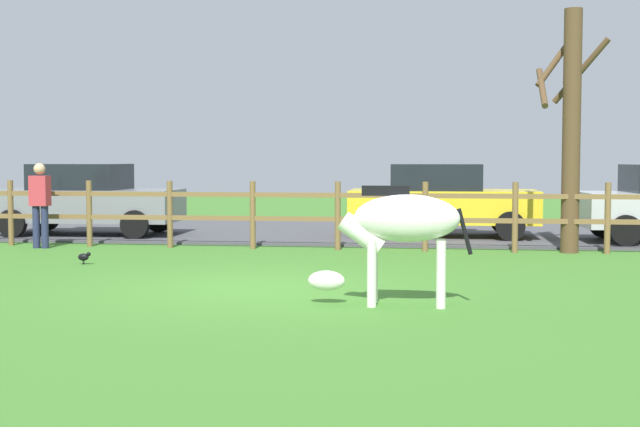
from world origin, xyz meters
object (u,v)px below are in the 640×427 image
Objects in this scene: crow_on_grass at (84,257)px; visitor_near_fence at (40,201)px; parked_car_grey at (86,199)px; parked_car_yellow at (442,200)px; bare_tree at (570,125)px; zebra at (399,227)px.

visitor_near_fence is (-1.88, 2.37, 0.78)m from crow_on_grass.
parked_car_grey is (-2.00, 4.85, 0.72)m from crow_on_grass.
parked_car_yellow is 0.99× the size of parked_car_grey.
bare_tree is 1.10× the size of parked_car_yellow.
zebra is 8.83m from parked_car_yellow.
zebra is 6.31m from crow_on_grass.
parked_car_grey is at bearing -175.26° from parked_car_yellow.
bare_tree reaches higher than crow_on_grass.
zebra is 9.17m from visitor_near_fence.
parked_car_grey is (-7.30, 8.17, -0.08)m from zebra.
crow_on_grass is at bearing 147.96° from zebra.
parked_car_grey is 2.46× the size of visitor_near_fence.
bare_tree is at bearing -47.19° from parked_car_yellow.
zebra reaches higher than crow_on_grass.
parked_car_yellow is at bearing 22.18° from visitor_near_fence.
zebra is at bearing -48.22° from parked_car_grey.
visitor_near_fence reaches higher than crow_on_grass.
bare_tree reaches higher than visitor_near_fence.
parked_car_yellow is at bearing 4.74° from parked_car_grey.
parked_car_yellow is at bearing 86.97° from zebra.
crow_on_grass is 8.00m from parked_car_yellow.
crow_on_grass is (-5.30, 3.32, -0.80)m from zebra.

